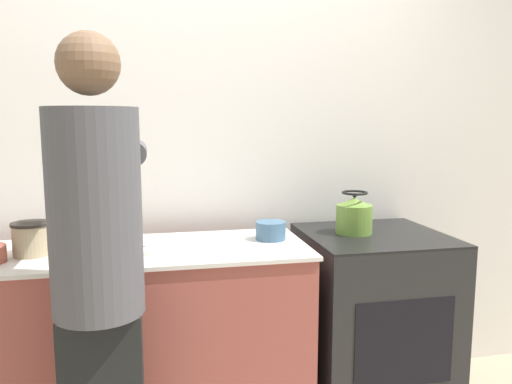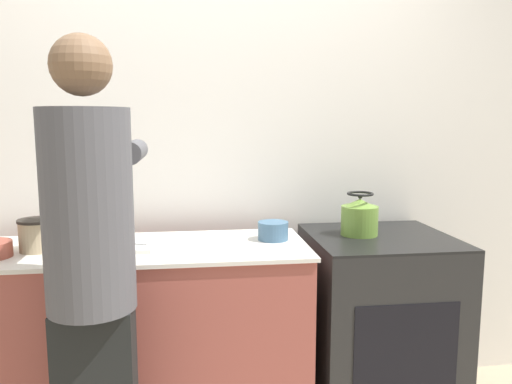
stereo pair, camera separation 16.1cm
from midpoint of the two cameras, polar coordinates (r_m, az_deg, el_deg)
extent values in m
cube|color=white|center=(2.67, -3.34, 4.15)|extent=(8.00, 0.05, 2.60)
cube|color=#9E4C42|center=(2.44, -11.44, -17.00)|extent=(1.53, 0.56, 0.91)
cube|color=silver|center=(2.28, -11.77, -6.41)|extent=(1.56, 0.59, 0.02)
cube|color=black|center=(2.68, 15.44, -14.72)|extent=(0.68, 0.67, 0.92)
cube|color=black|center=(2.53, 15.84, -4.96)|extent=(0.68, 0.67, 0.01)
cube|color=black|center=(2.38, 18.72, -16.59)|extent=(0.47, 0.01, 0.40)
cylinder|color=#4C4C51|center=(1.77, -16.19, -2.07)|extent=(0.31, 0.31, 0.70)
sphere|color=brown|center=(1.75, -16.84, 13.74)|extent=(0.20, 0.20, 0.20)
cylinder|color=#4C4C51|center=(2.05, -18.85, 4.35)|extent=(0.09, 0.30, 0.09)
cylinder|color=#4C4C51|center=(2.01, -11.55, 4.56)|extent=(0.09, 0.30, 0.09)
cube|color=silver|center=(2.26, -13.98, -6.16)|extent=(0.33, 0.21, 0.02)
cube|color=silver|center=(2.27, -11.75, -5.75)|extent=(0.14, 0.08, 0.01)
cube|color=black|center=(2.31, -14.21, -5.56)|extent=(0.09, 0.05, 0.01)
cylinder|color=olive|center=(2.51, 13.56, -3.20)|extent=(0.18, 0.18, 0.14)
cone|color=olive|center=(2.49, 13.63, -1.18)|extent=(0.14, 0.14, 0.04)
sphere|color=black|center=(2.49, 13.65, -0.53)|extent=(0.02, 0.02, 0.02)
torus|color=black|center=(2.49, 13.66, -0.21)|extent=(0.13, 0.13, 0.01)
cylinder|color=#426684|center=(2.36, 3.93, -4.46)|extent=(0.14, 0.14, 0.09)
cylinder|color=tan|center=(2.33, -21.90, -4.73)|extent=(0.15, 0.15, 0.13)
cylinder|color=#28231E|center=(2.31, -21.99, -3.05)|extent=(0.16, 0.16, 0.01)
camera|label=1|loc=(0.08, -87.87, 0.31)|focal=35.00mm
camera|label=2|loc=(0.08, 92.13, -0.31)|focal=35.00mm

